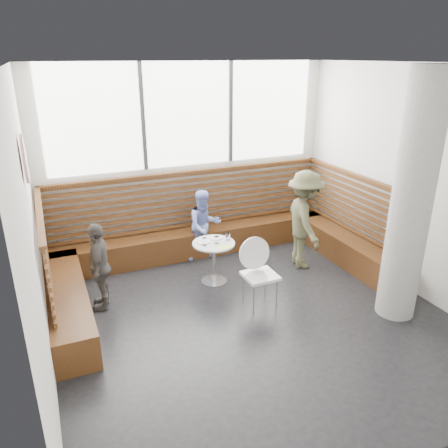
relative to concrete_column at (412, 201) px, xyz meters
name	(u,v)px	position (x,y,z in m)	size (l,w,h in m)	color
room	(257,205)	(-1.85, 0.60, 0.00)	(5.00, 5.00, 3.20)	silver
booth	(206,242)	(-1.85, 2.37, -1.19)	(5.00, 2.50, 1.44)	#432610
concrete_column	(412,201)	(0.00, 0.00, 0.00)	(0.50, 0.50, 3.20)	gray
wall_art	(25,159)	(-4.31, 1.00, 0.70)	(0.50, 0.50, 0.03)	white
cafe_table	(214,254)	(-1.95, 1.76, -1.13)	(0.64, 0.64, 0.66)	silver
cafe_chair	(258,267)	(-1.63, 0.93, -1.03)	(0.46, 0.45, 0.96)	white
adult_man	(304,220)	(-0.39, 1.71, -0.79)	(1.04, 0.60, 1.61)	brown
child_back	(204,226)	(-1.79, 2.58, -0.99)	(0.59, 0.46, 1.22)	#8292E2
child_left	(100,266)	(-3.63, 1.72, -0.98)	(0.73, 0.30, 1.24)	#524E4A
plate_near	(203,242)	(-2.08, 1.84, -0.93)	(0.21, 0.21, 0.01)	white
plate_far	(216,238)	(-1.85, 1.91, -0.93)	(0.22, 0.22, 0.02)	white
glass_left	(204,241)	(-2.11, 1.74, -0.88)	(0.07, 0.07, 0.11)	white
glass_mid	(216,240)	(-1.92, 1.72, -0.88)	(0.07, 0.07, 0.11)	white
glass_right	(228,236)	(-1.71, 1.77, -0.89)	(0.07, 0.07, 0.11)	white
menu_card	(224,247)	(-1.87, 1.55, -0.94)	(0.21, 0.14, 0.00)	#A5C64C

